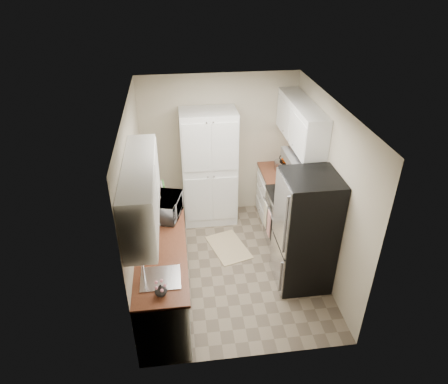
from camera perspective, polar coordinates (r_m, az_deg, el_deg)
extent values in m
plane|color=#7A6B56|center=(6.17, 1.12, -10.46)|extent=(3.20, 3.20, 0.00)
cube|color=beige|center=(6.83, -0.72, 6.47)|extent=(2.60, 0.04, 2.50)
cube|color=beige|center=(4.16, 4.54, -11.97)|extent=(2.60, 0.04, 2.50)
cube|color=beige|center=(5.41, -12.51, -1.40)|extent=(0.04, 3.20, 2.50)
cube|color=beige|center=(5.74, 14.20, 0.38)|extent=(0.04, 3.20, 2.50)
cube|color=silver|center=(4.89, 1.42, 12.10)|extent=(2.60, 3.20, 0.04)
cube|color=white|center=(4.45, -11.75, -0.08)|extent=(0.33, 1.60, 0.70)
cube|color=white|center=(6.10, 10.88, 9.36)|extent=(0.33, 1.55, 0.58)
cube|color=#99999E|center=(5.86, 11.15, 4.44)|extent=(0.45, 0.76, 0.13)
cube|color=#B7B7BC|center=(4.66, -9.05, -12.10)|extent=(0.45, 0.40, 0.02)
cube|color=brown|center=(5.61, -12.15, -0.91)|extent=(0.02, 0.22, 0.22)
cube|color=white|center=(6.66, -2.13, 3.41)|extent=(0.90, 0.55, 2.00)
cube|color=white|center=(5.52, -8.57, -10.71)|extent=(0.60, 2.30, 0.88)
cube|color=brown|center=(5.23, -8.96, -6.94)|extent=(0.63, 2.33, 0.04)
cube|color=white|center=(7.02, 7.76, -0.57)|extent=(0.60, 0.80, 0.88)
cube|color=brown|center=(6.80, 8.03, 2.74)|extent=(0.63, 0.83, 0.04)
cube|color=#B7B7BC|center=(6.37, 9.34, -4.24)|extent=(0.64, 0.76, 0.90)
cube|color=black|center=(6.12, 9.70, -0.67)|extent=(0.66, 0.78, 0.03)
cube|color=black|center=(6.15, 12.38, 0.35)|extent=(0.06, 0.76, 0.22)
cube|color=#EBA798|center=(6.12, 6.42, -4.51)|extent=(0.01, 0.16, 0.42)
cube|color=beige|center=(6.31, 5.93, -3.26)|extent=(0.01, 0.16, 0.42)
cube|color=#B7B7BC|center=(5.52, 11.58, -5.59)|extent=(0.70, 0.72, 1.70)
imported|color=#AAABAE|center=(5.57, -8.24, -2.14)|extent=(0.49, 0.61, 0.30)
cylinder|color=black|center=(5.90, -10.50, -0.06)|extent=(0.09, 0.09, 0.34)
imported|color=white|center=(4.44, -9.03, -13.67)|extent=(0.14, 0.14, 0.14)
cube|color=#368E34|center=(6.00, -8.43, 0.25)|extent=(0.04, 0.21, 0.26)
cube|color=#B8B8BD|center=(6.73, 9.02, 3.52)|extent=(0.38, 0.42, 0.20)
cube|color=#D5BC8C|center=(6.50, 0.65, -7.87)|extent=(0.71, 0.92, 0.01)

